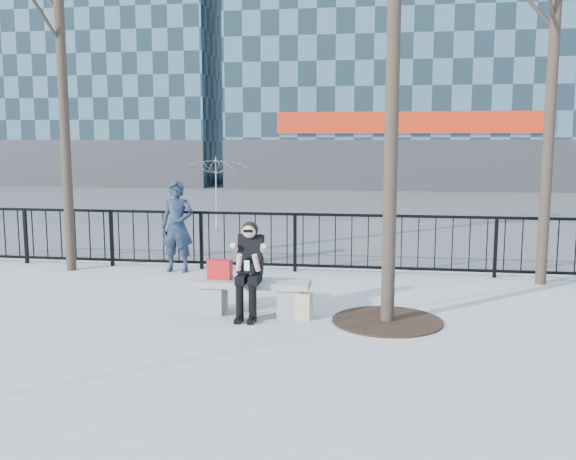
# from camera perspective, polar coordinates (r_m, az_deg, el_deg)

# --- Properties ---
(ground) EXTENTS (120.00, 120.00, 0.00)m
(ground) POSITION_cam_1_polar(r_m,az_deg,el_deg) (9.18, -3.24, -7.47)
(ground) COLOR #9F9F9A
(ground) RESTS_ON ground
(street_surface) EXTENTS (60.00, 23.00, 0.01)m
(street_surface) POSITION_cam_1_polar(r_m,az_deg,el_deg) (23.85, 4.15, 2.20)
(street_surface) COLOR #474747
(street_surface) RESTS_ON ground
(railing) EXTENTS (14.00, 0.06, 1.10)m
(railing) POSITION_cam_1_polar(r_m,az_deg,el_deg) (11.95, -0.32, -1.07)
(railing) COLOR black
(railing) RESTS_ON ground
(tree_left) EXTENTS (2.80, 2.80, 6.50)m
(tree_left) POSITION_cam_1_polar(r_m,az_deg,el_deg) (12.80, -19.71, 18.46)
(tree_left) COLOR black
(tree_left) RESTS_ON ground
(tree_grate) EXTENTS (1.50, 1.50, 0.02)m
(tree_grate) POSITION_cam_1_polar(r_m,az_deg,el_deg) (8.89, 8.81, -7.98)
(tree_grate) COLOR black
(tree_grate) RESTS_ON ground
(bench_main) EXTENTS (1.65, 0.46, 0.49)m
(bench_main) POSITION_cam_1_polar(r_m,az_deg,el_deg) (9.10, -3.26, -5.64)
(bench_main) COLOR slate
(bench_main) RESTS_ON ground
(seated_woman) EXTENTS (0.50, 0.64, 1.34)m
(seated_woman) POSITION_cam_1_polar(r_m,az_deg,el_deg) (8.87, -3.49, -3.57)
(seated_woman) COLOR black
(seated_woman) RESTS_ON ground
(handbag) EXTENTS (0.35, 0.18, 0.28)m
(handbag) POSITION_cam_1_polar(r_m,az_deg,el_deg) (9.15, -6.08, -3.49)
(handbag) COLOR red
(handbag) RESTS_ON bench_main
(shopping_bag) EXTENTS (0.42, 0.23, 0.37)m
(shopping_bag) POSITION_cam_1_polar(r_m,az_deg,el_deg) (8.90, 0.88, -6.71)
(shopping_bag) COLOR beige
(shopping_bag) RESTS_ON ground
(standing_man) EXTENTS (0.63, 0.43, 1.70)m
(standing_man) POSITION_cam_1_polar(r_m,az_deg,el_deg) (12.05, -9.81, 0.31)
(standing_man) COLOR black
(standing_man) RESTS_ON ground
(vendor_umbrella) EXTENTS (2.90, 2.92, 2.00)m
(vendor_umbrella) POSITION_cam_1_polar(r_m,az_deg,el_deg) (17.17, -6.51, 3.20)
(vendor_umbrella) COLOR gold
(vendor_umbrella) RESTS_ON ground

